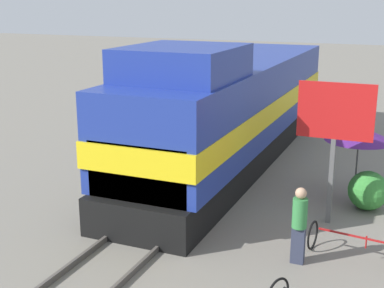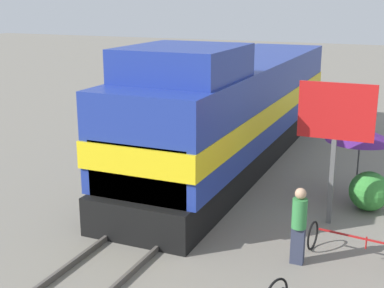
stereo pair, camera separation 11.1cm
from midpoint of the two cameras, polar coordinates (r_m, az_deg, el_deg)
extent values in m
plane|color=slate|center=(15.56, -1.45, -6.89)|extent=(120.00, 120.00, 0.00)
cube|color=#4C4742|center=(15.83, -3.83, -6.24)|extent=(0.08, 31.12, 0.15)
cube|color=#4C4742|center=(15.27, 1.01, -7.04)|extent=(0.08, 31.12, 0.15)
cube|color=black|center=(20.13, 4.95, -0.20)|extent=(2.93, 16.00, 1.02)
cube|color=navy|center=(19.71, 5.08, 4.95)|extent=(3.19, 15.36, 2.66)
cube|color=yellow|center=(19.76, 5.06, 4.20)|extent=(3.23, 15.52, 0.70)
cube|color=yellow|center=(13.95, -3.58, -1.94)|extent=(2.71, 2.24, 1.46)
cube|color=navy|center=(15.01, -0.66, 8.66)|extent=(3.00, 3.52, 0.92)
cylinder|color=#4C4C4C|center=(16.72, 17.46, -2.12)|extent=(0.05, 0.05, 2.15)
cone|color=#4C1E72|center=(16.47, 17.73, 1.07)|extent=(2.01, 2.01, 0.45)
cube|color=#595959|center=(14.69, 14.85, -3.92)|extent=(0.12, 0.12, 2.34)
cube|color=red|center=(14.19, 15.37, 3.38)|extent=(1.96, 0.08, 1.48)
sphere|color=#388C38|center=(16.11, 18.56, -4.78)|extent=(1.13, 1.13, 1.13)
cube|color=#2D3347|center=(12.63, 11.46, -10.56)|extent=(0.30, 0.20, 0.88)
cylinder|color=#337F3F|center=(12.31, 11.65, -7.27)|extent=(0.34, 0.34, 0.69)
sphere|color=tan|center=(12.14, 11.77, -5.20)|extent=(0.26, 0.26, 0.26)
torus|color=black|center=(13.38, 12.99, -9.50)|extent=(0.15, 0.72, 0.72)
cube|color=#A51919|center=(13.07, 16.95, -9.39)|extent=(1.57, 0.26, 0.04)
cylinder|color=#A51919|center=(13.05, 18.32, -9.97)|extent=(0.04, 0.04, 0.30)
camera|label=1|loc=(0.06, -89.75, 0.07)|focal=50.00mm
camera|label=2|loc=(0.06, 90.25, -0.07)|focal=50.00mm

